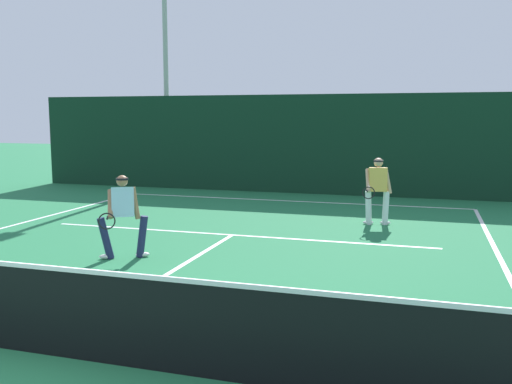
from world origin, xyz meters
The scene contains 9 objects.
ground_plane centered at (0.00, 0.00, 0.00)m, with size 80.00×80.00×0.00m, color #216F42.
court_line_baseline_far centered at (0.00, 11.65, 0.00)m, with size 10.78×0.10×0.01m, color white.
court_line_service centered at (0.00, 6.45, 0.00)m, with size 8.79×0.10×0.01m, color white.
court_line_centre centered at (0.00, 3.20, 0.00)m, with size 0.10×6.40×0.01m, color white.
tennis_net centered at (0.00, 0.00, 0.52)m, with size 11.81×0.09×1.09m.
player_near centered at (-1.23, 3.97, 0.84)m, with size 0.87×1.01×1.54m.
player_far centered at (2.93, 8.60, 0.89)m, with size 0.68×0.86×1.61m.
back_fence_windscreen centered at (0.00, 13.47, 1.66)m, with size 19.81×0.12×3.32m, color black.
light_pole centered at (-5.42, 14.42, 4.92)m, with size 0.55×0.44×8.12m.
Camera 1 is at (4.02, -4.88, 2.59)m, focal length 39.10 mm.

